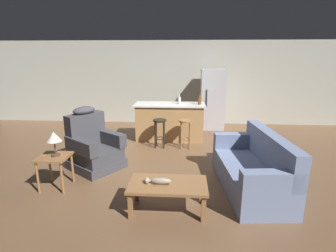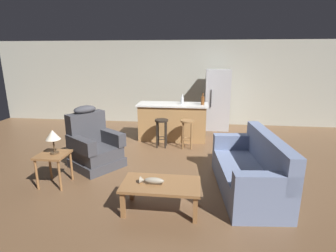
{
  "view_description": "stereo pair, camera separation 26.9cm",
  "coord_description": "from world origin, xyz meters",
  "px_view_note": "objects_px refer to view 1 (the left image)",
  "views": [
    {
      "loc": [
        0.4,
        -5.26,
        2.15
      ],
      "look_at": [
        0.05,
        -0.1,
        0.75
      ],
      "focal_mm": 28.0,
      "sensor_mm": 36.0,
      "label": 1
    },
    {
      "loc": [
        0.67,
        -5.24,
        2.15
      ],
      "look_at": [
        0.05,
        -0.1,
        0.75
      ],
      "focal_mm": 28.0,
      "sensor_mm": 36.0,
      "label": 2
    }
  ],
  "objects_px": {
    "end_table": "(54,162)",
    "bottle_short_amber": "(200,100)",
    "couch": "(254,169)",
    "bottle_tall_green": "(179,100)",
    "recliner_near_lamp": "(94,147)",
    "bar_stool_left": "(160,128)",
    "fish_figurine": "(159,181)",
    "coffee_table": "(168,187)",
    "bar_stool_right": "(185,129)",
    "table_lamp": "(54,138)",
    "refrigerator": "(212,99)",
    "kitchen_island": "(170,122)"
  },
  "relations": [
    {
      "from": "bar_stool_right",
      "to": "bottle_tall_green",
      "type": "height_order",
      "value": "bottle_tall_green"
    },
    {
      "from": "fish_figurine",
      "to": "table_lamp",
      "type": "relative_size",
      "value": 0.83
    },
    {
      "from": "end_table",
      "to": "bar_stool_right",
      "type": "relative_size",
      "value": 0.82
    },
    {
      "from": "coffee_table",
      "to": "bar_stool_right",
      "type": "distance_m",
      "value": 2.68
    },
    {
      "from": "recliner_near_lamp",
      "to": "end_table",
      "type": "distance_m",
      "value": 0.92
    },
    {
      "from": "end_table",
      "to": "table_lamp",
      "type": "distance_m",
      "value": 0.41
    },
    {
      "from": "couch",
      "to": "bar_stool_left",
      "type": "relative_size",
      "value": 2.9
    },
    {
      "from": "fish_figurine",
      "to": "bar_stool_right",
      "type": "distance_m",
      "value": 2.71
    },
    {
      "from": "end_table",
      "to": "bottle_short_amber",
      "type": "relative_size",
      "value": 1.89
    },
    {
      "from": "coffee_table",
      "to": "bottle_tall_green",
      "type": "distance_m",
      "value": 3.37
    },
    {
      "from": "kitchen_island",
      "to": "refrigerator",
      "type": "relative_size",
      "value": 1.02
    },
    {
      "from": "end_table",
      "to": "table_lamp",
      "type": "height_order",
      "value": "table_lamp"
    },
    {
      "from": "bar_stool_left",
      "to": "fish_figurine",
      "type": "bearing_deg",
      "value": -84.75
    },
    {
      "from": "bar_stool_left",
      "to": "bottle_short_amber",
      "type": "bearing_deg",
      "value": 30.9
    },
    {
      "from": "recliner_near_lamp",
      "to": "bottle_short_amber",
      "type": "height_order",
      "value": "bottle_short_amber"
    },
    {
      "from": "couch",
      "to": "table_lamp",
      "type": "height_order",
      "value": "table_lamp"
    },
    {
      "from": "fish_figurine",
      "to": "recliner_near_lamp",
      "type": "distance_m",
      "value": 2.01
    },
    {
      "from": "fish_figurine",
      "to": "bottle_tall_green",
      "type": "relative_size",
      "value": 1.34
    },
    {
      "from": "recliner_near_lamp",
      "to": "kitchen_island",
      "type": "relative_size",
      "value": 0.67
    },
    {
      "from": "bottle_short_amber",
      "to": "recliner_near_lamp",
      "type": "bearing_deg",
      "value": -139.15
    },
    {
      "from": "table_lamp",
      "to": "bottle_short_amber",
      "type": "distance_m",
      "value": 3.64
    },
    {
      "from": "recliner_near_lamp",
      "to": "bottle_short_amber",
      "type": "relative_size",
      "value": 4.04
    },
    {
      "from": "couch",
      "to": "bottle_tall_green",
      "type": "xyz_separation_m",
      "value": [
        -1.29,
        2.57,
        0.71
      ]
    },
    {
      "from": "bar_stool_right",
      "to": "recliner_near_lamp",
      "type": "bearing_deg",
      "value": -144.59
    },
    {
      "from": "table_lamp",
      "to": "bottle_tall_green",
      "type": "height_order",
      "value": "bottle_tall_green"
    },
    {
      "from": "recliner_near_lamp",
      "to": "kitchen_island",
      "type": "bearing_deg",
      "value": 89.59
    },
    {
      "from": "recliner_near_lamp",
      "to": "bar_stool_left",
      "type": "relative_size",
      "value": 1.76
    },
    {
      "from": "fish_figurine",
      "to": "couch",
      "type": "bearing_deg",
      "value": 26.71
    },
    {
      "from": "coffee_table",
      "to": "couch",
      "type": "distance_m",
      "value": 1.55
    },
    {
      "from": "bottle_short_amber",
      "to": "table_lamp",
      "type": "bearing_deg",
      "value": -132.52
    },
    {
      "from": "coffee_table",
      "to": "kitchen_island",
      "type": "height_order",
      "value": "kitchen_island"
    },
    {
      "from": "end_table",
      "to": "bar_stool_left",
      "type": "relative_size",
      "value": 0.82
    },
    {
      "from": "fish_figurine",
      "to": "kitchen_island",
      "type": "distance_m",
      "value": 3.32
    },
    {
      "from": "bar_stool_right",
      "to": "bar_stool_left",
      "type": "bearing_deg",
      "value": 180.0
    },
    {
      "from": "couch",
      "to": "bottle_short_amber",
      "type": "relative_size",
      "value": 6.64
    },
    {
      "from": "coffee_table",
      "to": "bottle_tall_green",
      "type": "xyz_separation_m",
      "value": [
        0.07,
        3.3,
        0.68
      ]
    },
    {
      "from": "recliner_near_lamp",
      "to": "coffee_table",
      "type": "bearing_deg",
      "value": -6.55
    },
    {
      "from": "kitchen_island",
      "to": "refrigerator",
      "type": "distance_m",
      "value": 1.74
    },
    {
      "from": "recliner_near_lamp",
      "to": "bar_stool_right",
      "type": "distance_m",
      "value": 2.2
    },
    {
      "from": "coffee_table",
      "to": "couch",
      "type": "height_order",
      "value": "couch"
    },
    {
      "from": "bottle_tall_green",
      "to": "bar_stool_right",
      "type": "bearing_deg",
      "value": -74.96
    },
    {
      "from": "end_table",
      "to": "bar_stool_left",
      "type": "xyz_separation_m",
      "value": [
        1.54,
        2.12,
        0.01
      ]
    },
    {
      "from": "fish_figurine",
      "to": "kitchen_island",
      "type": "xyz_separation_m",
      "value": [
        -0.05,
        3.32,
        0.02
      ]
    },
    {
      "from": "refrigerator",
      "to": "fish_figurine",
      "type": "bearing_deg",
      "value": -104.28
    },
    {
      "from": "couch",
      "to": "kitchen_island",
      "type": "relative_size",
      "value": 1.1
    },
    {
      "from": "fish_figurine",
      "to": "refrigerator",
      "type": "bearing_deg",
      "value": 75.72
    },
    {
      "from": "fish_figurine",
      "to": "bar_stool_right",
      "type": "relative_size",
      "value": 0.5
    },
    {
      "from": "bottle_short_amber",
      "to": "end_table",
      "type": "bearing_deg",
      "value": -132.82
    },
    {
      "from": "end_table",
      "to": "bar_stool_right",
      "type": "bearing_deg",
      "value": 44.59
    },
    {
      "from": "refrigerator",
      "to": "bottle_tall_green",
      "type": "bearing_deg",
      "value": -128.48
    }
  ]
}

